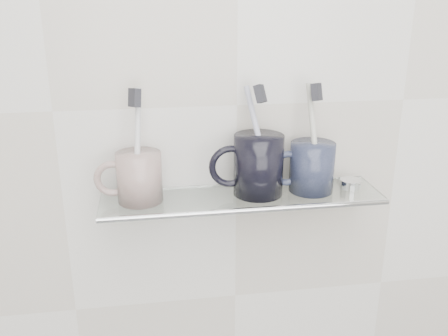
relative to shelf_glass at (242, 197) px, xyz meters
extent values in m
plane|color=silver|center=(0.00, 0.06, 0.15)|extent=(2.50, 0.00, 2.50)
cube|color=silver|center=(0.00, 0.00, 0.00)|extent=(0.50, 0.12, 0.01)
cylinder|color=silver|center=(0.00, -0.06, 0.00)|extent=(0.50, 0.01, 0.01)
cylinder|color=silver|center=(-0.21, 0.05, -0.01)|extent=(0.02, 0.03, 0.02)
cylinder|color=silver|center=(0.21, 0.05, -0.01)|extent=(0.02, 0.03, 0.02)
cylinder|color=silver|center=(-0.18, 0.00, 0.05)|extent=(0.10, 0.10, 0.09)
torus|color=silver|center=(-0.22, 0.00, 0.05)|extent=(0.06, 0.01, 0.06)
cylinder|color=white|center=(-0.18, 0.00, 0.10)|extent=(0.03, 0.04, 0.19)
cube|color=#26272C|center=(-0.18, 0.00, 0.19)|extent=(0.02, 0.03, 0.03)
cylinder|color=black|center=(0.03, 0.00, 0.06)|extent=(0.11, 0.11, 0.11)
torus|color=black|center=(-0.02, 0.00, 0.06)|extent=(0.08, 0.01, 0.08)
cylinder|color=#9FA1C9|center=(0.03, 0.00, 0.10)|extent=(0.05, 0.08, 0.18)
cube|color=#26272C|center=(0.03, 0.00, 0.19)|extent=(0.03, 0.03, 0.04)
cylinder|color=black|center=(0.13, 0.00, 0.05)|extent=(0.08, 0.08, 0.09)
torus|color=black|center=(0.08, 0.00, 0.05)|extent=(0.07, 0.01, 0.07)
cylinder|color=beige|center=(0.13, 0.00, 0.10)|extent=(0.03, 0.06, 0.19)
cube|color=#26272C|center=(0.13, 0.00, 0.19)|extent=(0.03, 0.03, 0.03)
cylinder|color=silver|center=(0.20, 0.00, 0.01)|extent=(0.04, 0.04, 0.02)
camera|label=1|loc=(-0.16, -0.81, 0.35)|focal=40.00mm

